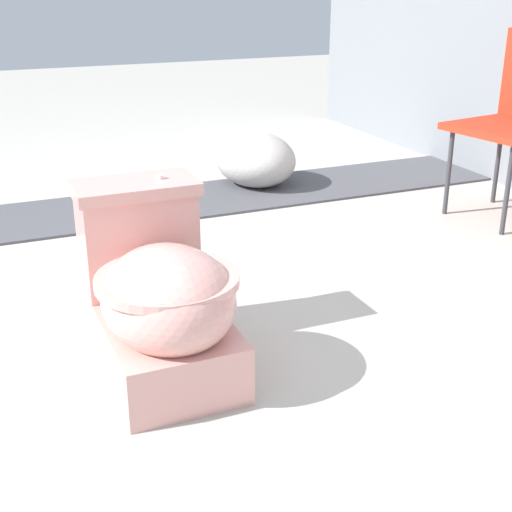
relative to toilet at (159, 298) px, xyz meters
name	(u,v)px	position (x,y,z in m)	size (l,w,h in m)	color
ground_plane	(56,364)	(-0.13, -0.29, -0.22)	(14.00, 14.00, 0.00)	#B7B2A8
gravel_strip	(119,209)	(-1.50, 0.21, -0.21)	(0.56, 8.00, 0.01)	#4C4C51
toilet	(159,298)	(0.00, 0.00, 0.00)	(0.63, 0.39, 0.52)	#E09E93
boulder_near	(255,159)	(-1.64, 0.99, -0.08)	(0.50, 0.40, 0.29)	#B7B2AD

